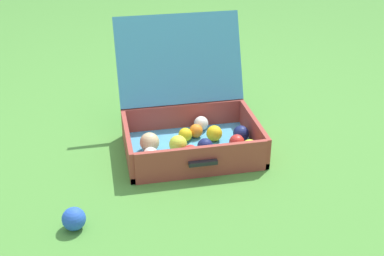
{
  "coord_description": "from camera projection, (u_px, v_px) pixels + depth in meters",
  "views": [
    {
      "loc": [
        -0.28,
        -1.77,
        1.08
      ],
      "look_at": [
        0.08,
        -0.0,
        0.11
      ],
      "focal_mm": 47.13,
      "sensor_mm": 36.0,
      "label": 1
    }
  ],
  "objects": [
    {
      "name": "open_suitcase",
      "position": [
        190.0,
        122.0,
        2.1
      ],
      "size": [
        0.54,
        0.57,
        0.49
      ],
      "color": "#4799C6",
      "rests_on": "ground"
    },
    {
      "name": "stray_ball_on_grass",
      "position": [
        74.0,
        219.0,
        1.64
      ],
      "size": [
        0.08,
        0.08,
        0.08
      ],
      "primitive_type": "sphere",
      "color": "blue",
      "rests_on": "ground"
    },
    {
      "name": "ground_plane",
      "position": [
        174.0,
        153.0,
        2.09
      ],
      "size": [
        16.0,
        16.0,
        0.0
      ],
      "primitive_type": "plane",
      "color": "#4C8C38"
    }
  ]
}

